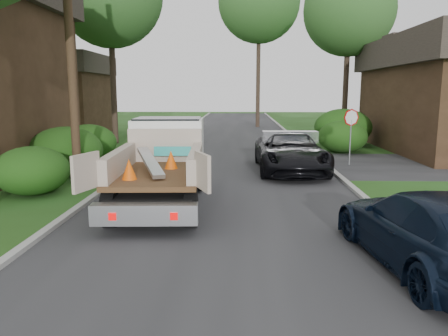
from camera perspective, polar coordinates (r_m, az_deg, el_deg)
ground at (r=10.76m, az=0.22°, el=-7.43°), size 120.00×120.00×0.00m
road at (r=20.52m, az=1.09°, el=0.95°), size 8.00×90.00×0.02m
curb_left at (r=20.98m, az=-10.19°, el=1.15°), size 0.20×90.00×0.12m
curb_right at (r=20.85m, az=12.43°, el=1.02°), size 0.20×90.00×0.12m
stop_sign at (r=19.92m, az=16.25°, el=5.42°), size 0.71×0.32×2.48m
utility_pole at (r=16.43m, az=-19.50°, el=16.25°), size 2.42×1.25×10.00m
house_left_far at (r=35.10m, az=-21.47°, el=9.01°), size 7.56×7.56×6.00m
hedge_left_a at (r=14.98m, az=-23.83°, el=-0.32°), size 2.34×2.34×1.53m
hedge_left_b at (r=18.24m, az=-19.99°, el=2.17°), size 2.86×2.86×1.87m
hedge_left_c at (r=21.61m, az=-17.28°, el=3.22°), size 2.60×2.60×1.70m
hedge_right_a at (r=24.02m, az=15.22°, el=3.96°), size 2.60×2.60×1.70m
hedge_right_b at (r=27.06m, az=15.26°, el=5.14°), size 3.38×3.38×2.21m
tree_right_far at (r=31.54m, az=16.04°, el=19.19°), size 6.00×6.00×11.50m
tree_center_far at (r=41.04m, az=4.61°, el=20.83°), size 7.20×7.20×14.60m
flatbed_truck at (r=13.42m, az=-7.77°, el=1.62°), size 2.94×6.39×2.37m
black_pickup at (r=17.85m, az=8.68°, el=2.04°), size 2.73×5.74×1.58m
navy_suv at (r=8.86m, az=25.26°, el=-7.31°), size 2.61×5.23×1.46m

